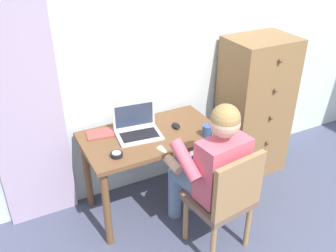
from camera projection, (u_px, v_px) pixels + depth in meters
wall_back at (188, 46)px, 3.16m from camera, size 4.80×0.05×2.50m
curtain_panel at (22, 99)px, 2.63m from camera, size 0.54×0.03×2.17m
desk at (151, 146)px, 2.98m from camera, size 1.08×0.62×0.72m
dresser at (254, 107)px, 3.46m from camera, size 0.59×0.48×1.32m
chair at (226, 198)px, 2.61m from camera, size 0.47×0.45×0.87m
person_seated at (211, 164)px, 2.65m from camera, size 0.58×0.61×1.19m
laptop at (137, 128)px, 2.90m from camera, size 0.37×0.29×0.24m
computer_mouse at (176, 126)px, 3.01m from camera, size 0.08×0.11×0.03m
desk_clock at (117, 154)px, 2.65m from camera, size 0.09×0.09×0.03m
notebook_pad at (100, 134)px, 2.92m from camera, size 0.23×0.18×0.01m
coffee_mug at (208, 131)px, 2.87m from camera, size 0.12×0.08×0.09m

